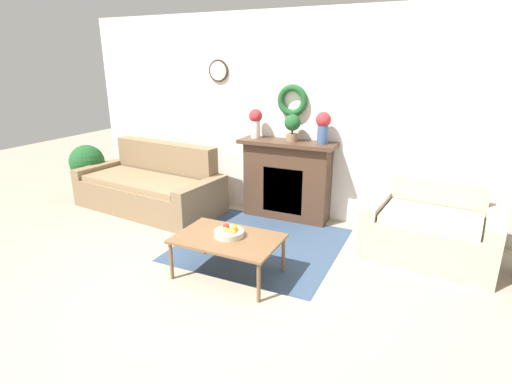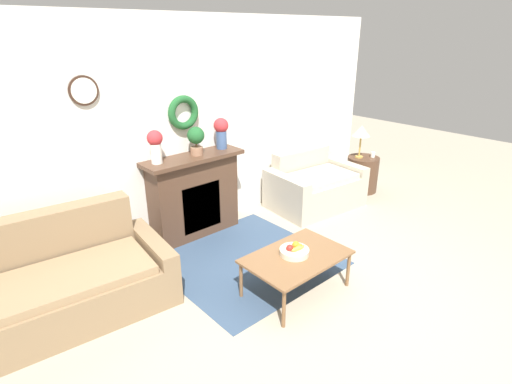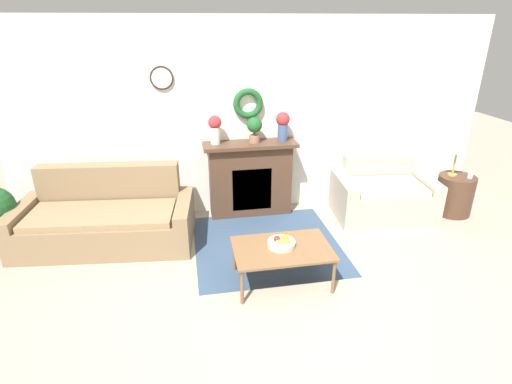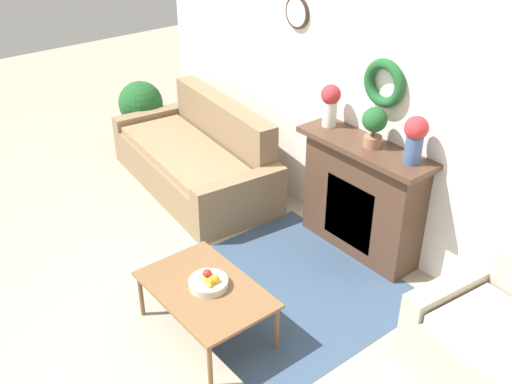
{
  "view_description": "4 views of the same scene",
  "coord_description": "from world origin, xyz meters",
  "px_view_note": "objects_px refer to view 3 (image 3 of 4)",
  "views": [
    {
      "loc": [
        1.68,
        -2.58,
        2.08
      ],
      "look_at": [
        -0.1,
        1.21,
        0.69
      ],
      "focal_mm": 28.0,
      "sensor_mm": 36.0,
      "label": 1
    },
    {
      "loc": [
        -2.69,
        -1.75,
        2.5
      ],
      "look_at": [
        0.04,
        1.32,
        0.83
      ],
      "focal_mm": 28.0,
      "sensor_mm": 36.0,
      "label": 2
    },
    {
      "loc": [
        -1.02,
        -2.96,
        2.62
      ],
      "look_at": [
        -0.21,
        1.48,
        0.68
      ],
      "focal_mm": 28.0,
      "sensor_mm": 36.0,
      "label": 3
    },
    {
      "loc": [
        2.86,
        -1.33,
        3.28
      ],
      "look_at": [
        -0.32,
        1.22,
        0.91
      ],
      "focal_mm": 42.0,
      "sensor_mm": 36.0,
      "label": 4
    }
  ],
  "objects_px": {
    "loveseat_right": "(382,196)",
    "coffee_table": "(282,250)",
    "vase_on_mantel_right": "(283,124)",
    "fruit_bowl": "(282,243)",
    "vase_on_mantel_left": "(215,128)",
    "table_lamp": "(458,147)",
    "couch_left": "(107,219)",
    "potted_plant_on_mantel": "(255,128)",
    "fireplace": "(250,178)",
    "side_table_by_loveseat": "(454,195)",
    "mug": "(470,175)"
  },
  "relations": [
    {
      "from": "coffee_table",
      "to": "table_lamp",
      "type": "bearing_deg",
      "value": 23.82
    },
    {
      "from": "vase_on_mantel_right",
      "to": "couch_left",
      "type": "bearing_deg",
      "value": -168.31
    },
    {
      "from": "couch_left",
      "to": "coffee_table",
      "type": "distance_m",
      "value": 2.34
    },
    {
      "from": "fruit_bowl",
      "to": "side_table_by_loveseat",
      "type": "relative_size",
      "value": 0.51
    },
    {
      "from": "vase_on_mantel_right",
      "to": "potted_plant_on_mantel",
      "type": "distance_m",
      "value": 0.4
    },
    {
      "from": "couch_left",
      "to": "side_table_by_loveseat",
      "type": "relative_size",
      "value": 3.86
    },
    {
      "from": "fruit_bowl",
      "to": "vase_on_mantel_left",
      "type": "bearing_deg",
      "value": 106.93
    },
    {
      "from": "loveseat_right",
      "to": "vase_on_mantel_right",
      "type": "xyz_separation_m",
      "value": [
        -1.39,
        0.44,
        1.0
      ]
    },
    {
      "from": "fireplace",
      "to": "coffee_table",
      "type": "height_order",
      "value": "fireplace"
    },
    {
      "from": "loveseat_right",
      "to": "fruit_bowl",
      "type": "height_order",
      "value": "loveseat_right"
    },
    {
      "from": "fireplace",
      "to": "table_lamp",
      "type": "height_order",
      "value": "table_lamp"
    },
    {
      "from": "table_lamp",
      "to": "fruit_bowl",
      "type": "bearing_deg",
      "value": -156.71
    },
    {
      "from": "table_lamp",
      "to": "vase_on_mantel_left",
      "type": "xyz_separation_m",
      "value": [
        -3.33,
        0.51,
        0.3
      ]
    },
    {
      "from": "couch_left",
      "to": "vase_on_mantel_left",
      "type": "bearing_deg",
      "value": 24.82
    },
    {
      "from": "table_lamp",
      "to": "mug",
      "type": "bearing_deg",
      "value": -38.16
    },
    {
      "from": "loveseat_right",
      "to": "side_table_by_loveseat",
      "type": "xyz_separation_m",
      "value": [
        1.07,
        -0.12,
        -0.02
      ]
    },
    {
      "from": "fruit_bowl",
      "to": "table_lamp",
      "type": "distance_m",
      "value": 3.1
    },
    {
      "from": "potted_plant_on_mantel",
      "to": "couch_left",
      "type": "bearing_deg",
      "value": -166.58
    },
    {
      "from": "coffee_table",
      "to": "table_lamp",
      "type": "distance_m",
      "value": 3.13
    },
    {
      "from": "vase_on_mantel_left",
      "to": "coffee_table",
      "type": "bearing_deg",
      "value": -73.4
    },
    {
      "from": "side_table_by_loveseat",
      "to": "vase_on_mantel_left",
      "type": "height_order",
      "value": "vase_on_mantel_left"
    },
    {
      "from": "loveseat_right",
      "to": "fruit_bowl",
      "type": "bearing_deg",
      "value": -138.85
    },
    {
      "from": "table_lamp",
      "to": "side_table_by_loveseat",
      "type": "bearing_deg",
      "value": -38.66
    },
    {
      "from": "fruit_bowl",
      "to": "table_lamp",
      "type": "bearing_deg",
      "value": 23.29
    },
    {
      "from": "loveseat_right",
      "to": "coffee_table",
      "type": "height_order",
      "value": "loveseat_right"
    },
    {
      "from": "vase_on_mantel_right",
      "to": "potted_plant_on_mantel",
      "type": "xyz_separation_m",
      "value": [
        -0.4,
        -0.02,
        -0.03
      ]
    },
    {
      "from": "mug",
      "to": "vase_on_mantel_right",
      "type": "xyz_separation_m",
      "value": [
        -2.57,
        0.65,
        0.68
      ]
    },
    {
      "from": "fireplace",
      "to": "mug",
      "type": "height_order",
      "value": "fireplace"
    },
    {
      "from": "side_table_by_loveseat",
      "to": "mug",
      "type": "height_order",
      "value": "mug"
    },
    {
      "from": "vase_on_mantel_left",
      "to": "fruit_bowl",
      "type": "bearing_deg",
      "value": -73.07
    },
    {
      "from": "coffee_table",
      "to": "vase_on_mantel_right",
      "type": "distance_m",
      "value": 2.02
    },
    {
      "from": "coffee_table",
      "to": "vase_on_mantel_right",
      "type": "height_order",
      "value": "vase_on_mantel_right"
    },
    {
      "from": "couch_left",
      "to": "potted_plant_on_mantel",
      "type": "height_order",
      "value": "potted_plant_on_mantel"
    },
    {
      "from": "fruit_bowl",
      "to": "vase_on_mantel_left",
      "type": "relative_size",
      "value": 0.76
    },
    {
      "from": "couch_left",
      "to": "potted_plant_on_mantel",
      "type": "xyz_separation_m",
      "value": [
        1.99,
        0.47,
        0.97
      ]
    },
    {
      "from": "fruit_bowl",
      "to": "vase_on_mantel_left",
      "type": "distance_m",
      "value": 1.98
    },
    {
      "from": "fireplace",
      "to": "table_lamp",
      "type": "xyz_separation_m",
      "value": [
        2.85,
        -0.5,
        0.46
      ]
    },
    {
      "from": "couch_left",
      "to": "loveseat_right",
      "type": "bearing_deg",
      "value": 6.93
    },
    {
      "from": "fruit_bowl",
      "to": "side_table_by_loveseat",
      "type": "height_order",
      "value": "side_table_by_loveseat"
    },
    {
      "from": "loveseat_right",
      "to": "fruit_bowl",
      "type": "distance_m",
      "value": 2.21
    },
    {
      "from": "loveseat_right",
      "to": "side_table_by_loveseat",
      "type": "bearing_deg",
      "value": -0.71
    },
    {
      "from": "fruit_bowl",
      "to": "vase_on_mantel_right",
      "type": "relative_size",
      "value": 0.74
    },
    {
      "from": "couch_left",
      "to": "mug",
      "type": "height_order",
      "value": "couch_left"
    },
    {
      "from": "side_table_by_loveseat",
      "to": "vase_on_mantel_right",
      "type": "relative_size",
      "value": 1.45
    },
    {
      "from": "loveseat_right",
      "to": "table_lamp",
      "type": "relative_size",
      "value": 2.7
    },
    {
      "from": "fruit_bowl",
      "to": "potted_plant_on_mantel",
      "type": "bearing_deg",
      "value": 89.56
    },
    {
      "from": "potted_plant_on_mantel",
      "to": "fireplace",
      "type": "bearing_deg",
      "value": 166.93
    },
    {
      "from": "fruit_bowl",
      "to": "potted_plant_on_mantel",
      "type": "relative_size",
      "value": 0.84
    },
    {
      "from": "side_table_by_loveseat",
      "to": "vase_on_mantel_left",
      "type": "relative_size",
      "value": 1.49
    },
    {
      "from": "couch_left",
      "to": "side_table_by_loveseat",
      "type": "bearing_deg",
      "value": 5.29
    }
  ]
}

